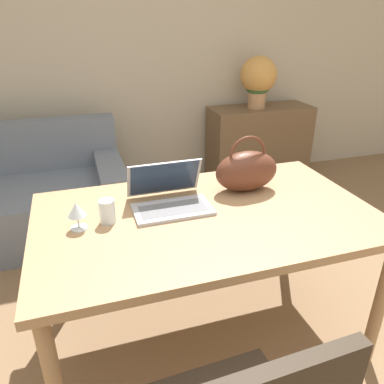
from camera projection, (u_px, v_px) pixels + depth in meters
wall_back at (132, 45)px, 3.33m from camera, size 10.00×0.06×2.70m
dining_table at (207, 227)px, 1.77m from camera, size 1.57×0.94×0.76m
couch at (5, 202)px, 2.89m from camera, size 1.82×0.92×0.82m
sideboard at (258, 144)px, 3.84m from camera, size 1.02×0.40×0.77m
laptop at (169, 194)px, 1.80m from camera, size 0.37×0.30×0.20m
drinking_glass at (107, 211)px, 1.64m from camera, size 0.07×0.07×0.11m
wine_glass at (77, 211)px, 1.58m from camera, size 0.08×0.08×0.12m
handbag at (247, 170)px, 1.92m from camera, size 0.33×0.18×0.29m
flower_vase at (258, 79)px, 3.52m from camera, size 0.34×0.34×0.48m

